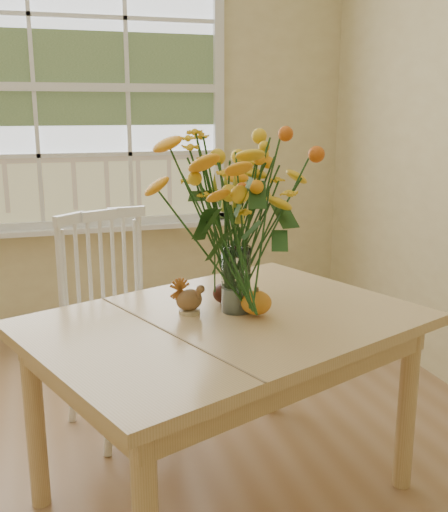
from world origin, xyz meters
name	(u,v)px	position (x,y,z in m)	size (l,w,h in m)	color
wall_back	(36,122)	(0.00, 2.25, 1.35)	(4.00, 0.02, 2.70)	#D6C489
window	(34,90)	(0.00, 2.21, 1.53)	(2.42, 0.12, 1.74)	silver
dining_table	(226,342)	(0.59, 0.32, 0.62)	(1.58, 1.36, 0.71)	tan
windsor_chair	(114,310)	(0.28, 1.02, 0.54)	(0.58, 0.57, 0.96)	white
flower_vase	(236,214)	(0.65, 0.38, 1.07)	(0.50, 0.50, 0.60)	white
pumpkin	(256,304)	(0.70, 0.31, 0.75)	(0.11, 0.11, 0.09)	#C06816
turkey_figurine	(189,300)	(0.48, 0.41, 0.76)	(0.11, 0.08, 0.12)	#CCB78C
dark_gourd	(224,294)	(0.63, 0.47, 0.75)	(0.13, 0.12, 0.08)	#38160F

